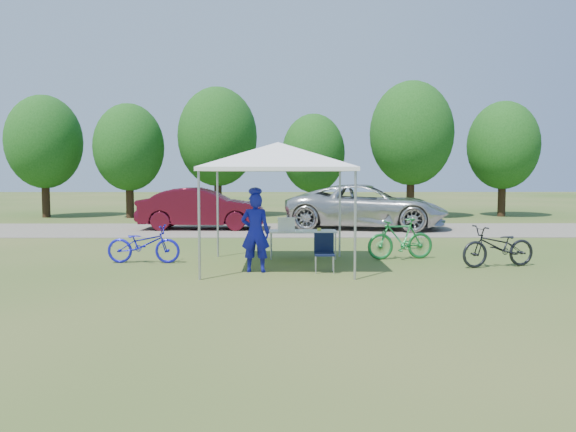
# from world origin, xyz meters

# --- Properties ---
(ground) EXTENTS (100.00, 100.00, 0.00)m
(ground) POSITION_xyz_m (0.00, 0.00, 0.00)
(ground) COLOR #2D5119
(ground) RESTS_ON ground
(gravel_strip) EXTENTS (24.00, 5.00, 0.02)m
(gravel_strip) POSITION_xyz_m (0.00, 8.00, 0.01)
(gravel_strip) COLOR gray
(gravel_strip) RESTS_ON ground
(canopy) EXTENTS (4.53, 4.53, 3.00)m
(canopy) POSITION_xyz_m (0.00, 0.00, 2.65)
(canopy) COLOR #A5A5AA
(canopy) RESTS_ON ground
(treeline) EXTENTS (24.89, 4.28, 6.30)m
(treeline) POSITION_xyz_m (-0.29, 14.05, 3.53)
(treeline) COLOR #382314
(treeline) RESTS_ON ground
(folding_table) EXTENTS (1.63, 0.68, 0.67)m
(folding_table) POSITION_xyz_m (0.58, 1.30, 0.63)
(folding_table) COLOR white
(folding_table) RESTS_ON ground
(folding_chair) EXTENTS (0.42, 0.43, 0.80)m
(folding_chair) POSITION_xyz_m (0.97, -0.61, 0.47)
(folding_chair) COLOR black
(folding_chair) RESTS_ON ground
(cooler) EXTENTS (0.43, 0.29, 0.31)m
(cooler) POSITION_xyz_m (0.18, 1.30, 0.83)
(cooler) COLOR white
(cooler) RESTS_ON folding_table
(ice_cream_cup) EXTENTS (0.09, 0.09, 0.07)m
(ice_cream_cup) POSITION_xyz_m (0.98, 1.25, 0.70)
(ice_cream_cup) COLOR yellow
(ice_cream_cup) RESTS_ON folding_table
(cyclist) EXTENTS (0.64, 0.45, 1.65)m
(cyclist) POSITION_xyz_m (-0.47, -0.64, 0.82)
(cyclist) COLOR #121598
(cyclist) RESTS_ON ground
(bike_blue) EXTENTS (1.68, 0.63, 0.87)m
(bike_blue) POSITION_xyz_m (-3.09, 0.56, 0.44)
(bike_blue) COLOR #1717C9
(bike_blue) RESTS_ON ground
(bike_green) EXTENTS (1.68, 0.73, 0.98)m
(bike_green) POSITION_xyz_m (2.92, 1.09, 0.49)
(bike_green) COLOR #197330
(bike_green) RESTS_ON ground
(bike_dark) EXTENTS (1.84, 1.01, 0.92)m
(bike_dark) POSITION_xyz_m (4.84, -0.05, 0.46)
(bike_dark) COLOR black
(bike_dark) RESTS_ON ground
(minivan) EXTENTS (6.30, 3.85, 1.63)m
(minivan) POSITION_xyz_m (3.17, 8.45, 0.84)
(minivan) COLOR silver
(minivan) RESTS_ON gravel_strip
(sedan) EXTENTS (4.59, 1.65, 1.50)m
(sedan) POSITION_xyz_m (-2.88, 8.28, 0.77)
(sedan) COLOR #520D1B
(sedan) RESTS_ON gravel_strip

